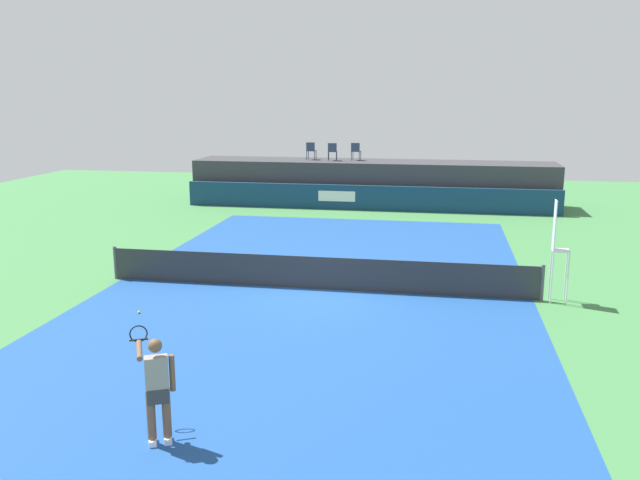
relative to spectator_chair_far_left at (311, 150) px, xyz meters
name	(u,v)px	position (x,y,z in m)	size (l,w,h in m)	color
ground_plane	(333,263)	(3.15, -12.40, -2.69)	(48.00, 48.00, 0.00)	#3D7A42
court_inner	(317,289)	(3.15, -15.40, -2.69)	(12.00, 22.00, 0.00)	#1C478C
sponsor_wall	(368,198)	(3.15, -1.90, -2.09)	(18.00, 0.22, 1.20)	navy
spectator_platform	(372,183)	(3.15, -0.10, -1.59)	(18.00, 2.80, 2.20)	#38383D
spectator_chair_far_left	(311,150)	(0.00, 0.00, 0.00)	(0.45, 0.45, 0.89)	#2D3D56
spectator_chair_left	(332,151)	(1.15, -0.30, 0.00)	(0.48, 0.48, 0.89)	#2D3D56
spectator_chair_center	(356,151)	(2.29, 0.05, 0.00)	(0.47, 0.47, 0.89)	#2D3D56
umpire_chair	(557,244)	(9.66, -15.39, -1.11)	(0.46, 0.46, 2.76)	white
tennis_net	(317,273)	(3.15, -15.40, -2.22)	(12.40, 0.02, 0.95)	#2D2D2D
net_post_near	(115,263)	(-3.05, -15.40, -2.19)	(0.10, 0.10, 1.00)	#4C4C51
net_post_far	(542,283)	(9.35, -15.40, -2.19)	(0.10, 0.10, 1.00)	#4C4C51
tennis_player	(157,387)	(2.24, -24.34, -1.73)	(1.05, 1.05, 1.77)	white
tennis_ball	(139,312)	(-0.92, -18.37, -2.66)	(0.07, 0.07, 0.07)	#D8EA33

